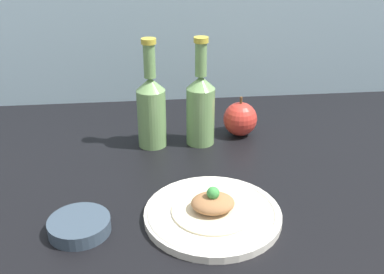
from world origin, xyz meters
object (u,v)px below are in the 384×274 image
plated_food (213,205)px  cider_bottle_left (151,108)px  dipping_bowl (79,226)px  apple (240,119)px  cider_bottle_right (201,106)px  plate (213,214)px

plated_food → cider_bottle_left: 33.88cm
cider_bottle_left → dipping_bowl: (-13.80, -33.09, -8.42)cm
cider_bottle_left → dipping_bowl: bearing=-112.6°
cider_bottle_left → dipping_bowl: 36.83cm
cider_bottle_left → apple: bearing=8.8°
plated_food → cider_bottle_right: bearing=87.0°
plate → apple: bearing=70.7°
plate → dipping_bowl: dipping_bowl is taller
cider_bottle_left → apple: cider_bottle_left is taller
cider_bottle_left → cider_bottle_right: same height
plate → apple: 37.34cm
cider_bottle_right → plate: bearing=-93.0°
plate → plated_food: 1.89cm
plate → dipping_bowl: bearing=-176.5°
cider_bottle_left → apple: (22.32, 3.48, -5.39)cm
apple → dipping_bowl: (-36.12, -36.57, -3.03)cm
cider_bottle_right → apple: cider_bottle_right is taller
cider_bottle_left → plated_food: bearing=-72.4°
plate → dipping_bowl: 23.89cm
plate → dipping_bowl: size_ratio=2.31×
plated_food → dipping_bowl: 23.94cm
cider_bottle_left → dipping_bowl: size_ratio=2.39×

